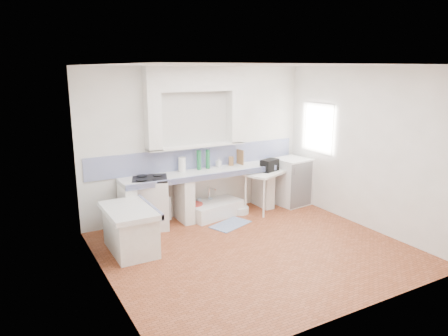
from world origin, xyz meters
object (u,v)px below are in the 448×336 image
sink (214,210)px  fridge (292,181)px  side_table (267,191)px  stove (151,203)px

sink → fridge: size_ratio=1.09×
fridge → side_table: bearing=177.9°
side_table → stove: bearing=152.4°
sink → stove: bearing=166.5°
sink → side_table: bearing=-20.8°
stove → fridge: fridge is taller
side_table → fridge: size_ratio=0.98×
fridge → stove: bearing=169.7°
side_table → sink: bearing=148.6°
stove → side_table: stove is taller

